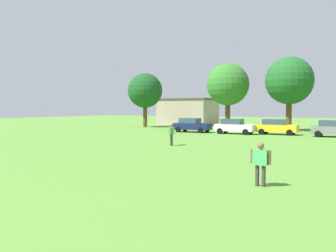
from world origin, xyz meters
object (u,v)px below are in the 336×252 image
(parked_car_white_1, at_px, (234,126))
(tree_right, at_px, (289,81))
(adult_bystander, at_px, (261,160))
(tree_far_left, at_px, (145,91))
(bystander_near_trees, at_px, (171,132))
(tree_left, at_px, (228,85))
(parked_car_yellow_2, at_px, (276,127))
(parked_car_navy_0, at_px, (192,125))
(parked_car_gray_3, at_px, (334,129))

(parked_car_white_1, bearing_deg, tree_right, 64.11)
(adult_bystander, height_order, parked_car_white_1, parked_car_white_1)
(adult_bystander, distance_m, tree_far_left, 42.02)
(bystander_near_trees, bearing_deg, tree_left, -6.33)
(parked_car_white_1, xyz_separation_m, tree_far_left, (-16.48, 7.08, 4.58))
(parked_car_yellow_2, distance_m, tree_far_left, 22.02)
(parked_car_navy_0, height_order, tree_right, tree_right)
(parked_car_gray_3, height_order, tree_left, tree_left)
(parked_car_gray_3, bearing_deg, parked_car_navy_0, -178.15)
(parked_car_white_1, bearing_deg, parked_car_gray_3, 4.23)
(parked_car_gray_3, height_order, tree_right, tree_right)
(parked_car_gray_3, bearing_deg, parked_car_yellow_2, 174.23)
(parked_car_gray_3, bearing_deg, adult_bystander, -90.29)
(adult_bystander, xyz_separation_m, parked_car_navy_0, (-15.27, 25.56, -0.12))
(parked_car_navy_0, xyz_separation_m, parked_car_gray_3, (15.40, 0.50, 0.00))
(parked_car_gray_3, relative_size, tree_far_left, 0.53)
(tree_left, height_order, tree_right, tree_right)
(adult_bystander, height_order, parked_car_yellow_2, parked_car_yellow_2)
(adult_bystander, distance_m, bystander_near_trees, 14.97)
(parked_car_navy_0, height_order, parked_car_yellow_2, same)
(adult_bystander, distance_m, parked_car_gray_3, 26.05)
(tree_right, bearing_deg, tree_left, 179.38)
(tree_left, bearing_deg, tree_far_left, -173.22)
(adult_bystander, distance_m, parked_car_white_1, 27.18)
(bystander_near_trees, height_order, tree_far_left, tree_far_left)
(parked_car_navy_0, height_order, tree_left, tree_left)
(bystander_near_trees, relative_size, parked_car_navy_0, 0.40)
(parked_car_navy_0, relative_size, parked_car_yellow_2, 1.00)
(parked_car_yellow_2, bearing_deg, parked_car_gray_3, -5.77)
(parked_car_gray_3, xyz_separation_m, tree_left, (-14.05, 7.82, 5.19))
(parked_car_navy_0, bearing_deg, bystander_near_trees, -69.96)
(tree_left, bearing_deg, adult_bystander, -67.66)
(parked_car_white_1, bearing_deg, tree_left, 115.07)
(bystander_near_trees, bearing_deg, tree_right, -26.60)
(parked_car_yellow_2, xyz_separation_m, tree_right, (-0.16, 7.15, 5.40))
(parked_car_yellow_2, xyz_separation_m, parked_car_gray_3, (5.77, -0.58, 0.00))
(bystander_near_trees, relative_size, tree_far_left, 0.21)
(tree_left, xyz_separation_m, tree_right, (8.11, -0.09, 0.22))
(adult_bystander, xyz_separation_m, tree_left, (-13.92, 33.87, 5.07))
(parked_car_gray_3, bearing_deg, bystander_near_trees, -124.20)
(bystander_near_trees, bearing_deg, parked_car_navy_0, 3.96)
(bystander_near_trees, bearing_deg, parked_car_gray_3, -50.28)
(parked_car_navy_0, height_order, parked_car_white_1, same)
(tree_right, bearing_deg, parked_car_white_1, -115.89)
(parked_car_yellow_2, height_order, tree_far_left, tree_far_left)
(parked_car_yellow_2, bearing_deg, tree_left, 138.85)
(bystander_near_trees, distance_m, parked_car_yellow_2, 16.11)
(parked_car_navy_0, xyz_separation_m, tree_far_left, (-11.12, 6.83, 4.58))
(bystander_near_trees, distance_m, parked_car_navy_0, 15.36)
(bystander_near_trees, height_order, parked_car_white_1, bystander_near_trees)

